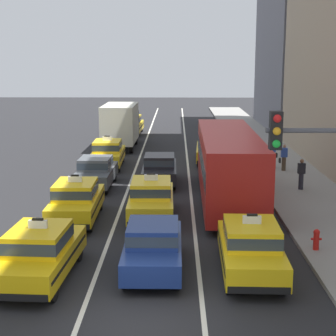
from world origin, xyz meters
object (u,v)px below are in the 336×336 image
Objects in this scene: sedan_center_nearest at (153,245)px; fire_hydrant at (316,238)px; taxi_left_second at (76,200)px; taxi_right_third at (211,149)px; taxi_center_second at (151,198)px; taxi_right_nearest at (251,247)px; sedan_left_third at (96,171)px; taxi_left_sixth at (131,124)px; pedestrian_mid_block at (284,158)px; pedestrian_near_crosswalk at (301,174)px; taxi_left_fourth at (108,153)px; bus_right_second at (228,163)px; sedan_center_third at (159,168)px; pedestrian_by_storefront at (273,153)px; box_truck_left_fifth at (121,124)px; taxi_left_nearest at (40,252)px.

sedan_center_nearest is 5.89× the size of fire_hydrant.
taxi_left_second is 0.99× the size of taxi_right_third.
sedan_center_nearest is 0.94× the size of taxi_center_second.
sedan_left_third is at bearing 119.47° from taxi_right_nearest.
taxi_left_sixth is 19.28m from pedestrian_mid_block.
pedestrian_mid_block is at bearing 89.76° from pedestrian_near_crosswalk.
taxi_left_fourth reaches higher than pedestrian_near_crosswalk.
taxi_left_sixth is 31.50m from sedan_center_nearest.
bus_right_second is 4.27m from pedestrian_near_crosswalk.
pedestrian_near_crosswalk reaches higher than sedan_left_third.
sedan_center_third is 2.59× the size of pedestrian_by_storefront.
box_truck_left_fifth is at bearing 127.05° from pedestrian_near_crosswalk.
pedestrian_by_storefront is (3.52, 16.48, 0.11)m from taxi_right_nearest.
pedestrian_mid_block is (4.05, -3.18, 0.04)m from taxi_right_third.
sedan_center_third is at bearing 118.49° from fire_hydrant.
sedan_center_nearest is 0.94× the size of taxi_right_nearest.
sedan_center_third reaches higher than fire_hydrant.
box_truck_left_fifth is at bearing 112.98° from bus_right_second.
taxi_right_third is (6.32, -5.92, -0.90)m from box_truck_left_fifth.
taxi_left_nearest is 9.20m from fire_hydrant.
sedan_center_nearest is 5.74m from taxi_center_second.
taxi_right_nearest is 15.68m from pedestrian_mid_block.
sedan_left_third is at bearing -160.39° from pedestrian_mid_block.
fire_hydrant is at bearing -81.08° from taxi_right_third.
taxi_left_second is 14.15m from pedestrian_mid_block.
taxi_left_nearest is at bearing -124.60° from bus_right_second.
taxi_left_sixth reaches higher than fire_hydrant.
sedan_center_nearest is (3.25, -31.33, -0.03)m from taxi_left_sixth.
taxi_left_nearest is at bearing -120.22° from pedestrian_by_storefront.
taxi_left_second is (-0.03, 6.11, 0.00)m from taxi_left_nearest.
pedestrian_mid_block is at bearing -41.24° from box_truck_left_fifth.
taxi_left_sixth is at bearing 88.81° from box_truck_left_fifth.
fire_hydrant is at bearing -68.35° from box_truck_left_fifth.
sedan_center_third is at bearing -157.95° from pedestrian_mid_block.
taxi_left_sixth is 25.77m from taxi_center_second.
taxi_right_third is (6.32, 12.80, 0.00)m from taxi_left_second.
pedestrian_mid_block is (10.34, 15.73, 0.04)m from taxi_left_nearest.
taxi_left_fourth is 10.06m from pedestrian_by_storefront.
taxi_right_nearest is at bearing -89.66° from taxi_right_third.
taxi_left_fourth and taxi_right_third have the same top height.
taxi_left_nearest and taxi_left_fourth have the same top height.
taxi_left_sixth is (0.14, 25.97, 0.00)m from taxi_left_second.
sedan_center_nearest is 12.10m from sedan_center_third.
bus_right_second reaches higher than pedestrian_mid_block.
pedestrian_near_crosswalk is at bearing -30.84° from taxi_left_fourth.
bus_right_second reaches higher than sedan_center_nearest.
taxi_left_fourth is at bearing 90.53° from sedan_left_third.
sedan_left_third is (-0.08, 12.02, -0.03)m from taxi_left_nearest.
bus_right_second is at bearing 55.40° from taxi_left_nearest.
taxi_left_sixth and taxi_center_second have the same top height.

